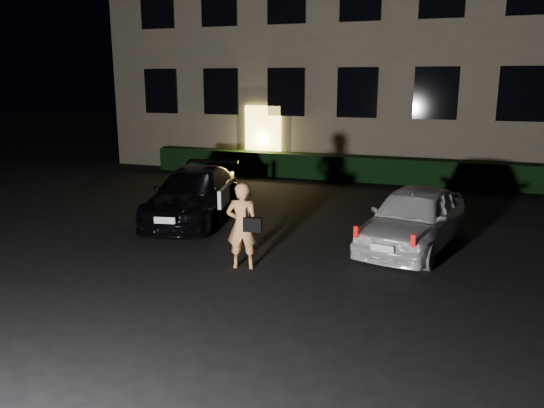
% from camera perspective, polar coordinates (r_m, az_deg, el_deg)
% --- Properties ---
extents(ground, '(80.00, 80.00, 0.00)m').
position_cam_1_polar(ground, '(9.12, -4.75, -8.87)').
color(ground, black).
rests_on(ground, ground).
extents(building, '(20.00, 8.11, 12.00)m').
position_cam_1_polar(building, '(23.09, 11.45, 19.33)').
color(building, '#685F4A').
rests_on(building, ground).
extents(hedge, '(15.00, 0.70, 0.85)m').
position_cam_1_polar(hedge, '(18.76, 8.62, 3.83)').
color(hedge, black).
rests_on(hedge, ground).
extents(sedan, '(2.62, 4.59, 1.25)m').
position_cam_1_polar(sedan, '(13.42, -8.38, 1.02)').
color(sedan, black).
rests_on(sedan, ground).
extents(hatch, '(2.25, 3.99, 1.28)m').
position_cam_1_polar(hatch, '(11.36, 15.00, -1.44)').
color(hatch, silver).
rests_on(hatch, ground).
extents(man, '(0.73, 0.52, 1.62)m').
position_cam_1_polar(man, '(9.75, -3.17, -2.33)').
color(man, '#DA904F').
rests_on(man, ground).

